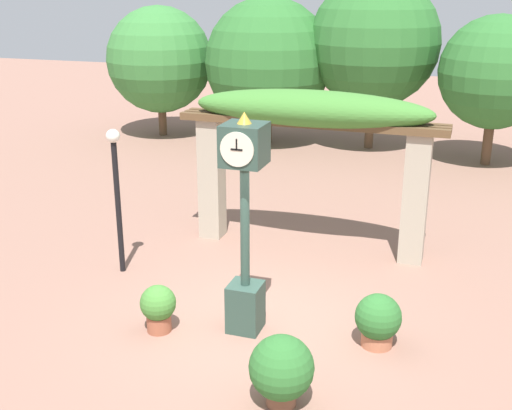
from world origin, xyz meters
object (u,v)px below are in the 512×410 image
(pedestal_clock, at_px, (245,221))
(potted_plant_near_right, at_px, (158,307))
(lamp_post, at_px, (116,183))
(potted_plant_far_left, at_px, (281,369))
(potted_plant_near_left, at_px, (378,320))

(pedestal_clock, relative_size, potted_plant_near_right, 4.53)
(potted_plant_near_right, height_order, lamp_post, lamp_post)
(potted_plant_far_left, height_order, lamp_post, lamp_post)
(potted_plant_near_right, height_order, potted_plant_far_left, potted_plant_far_left)
(lamp_post, bearing_deg, potted_plant_far_left, -36.41)
(potted_plant_near_right, relative_size, potted_plant_far_left, 0.79)
(potted_plant_near_left, xyz_separation_m, potted_plant_near_right, (-3.20, -0.64, -0.01))
(pedestal_clock, xyz_separation_m, potted_plant_near_right, (-1.23, -0.47, -1.35))
(pedestal_clock, distance_m, lamp_post, 3.12)
(potted_plant_near_left, relative_size, potted_plant_far_left, 0.85)
(potted_plant_far_left, bearing_deg, lamp_post, 143.59)
(pedestal_clock, height_order, lamp_post, pedestal_clock)
(pedestal_clock, height_order, potted_plant_near_left, pedestal_clock)
(pedestal_clock, distance_m, potted_plant_near_left, 2.39)
(potted_plant_near_left, height_order, potted_plant_near_right, potted_plant_near_left)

